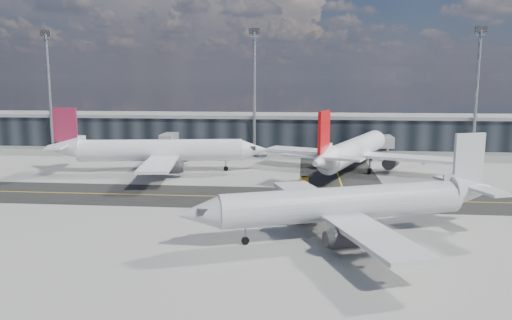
# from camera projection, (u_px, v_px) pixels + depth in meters

# --- Properties ---
(ground) EXTENTS (300.00, 300.00, 0.00)m
(ground) POSITION_uv_depth(u_px,v_px,m) (222.00, 203.00, 71.39)
(ground) COLOR gray
(ground) RESTS_ON ground
(taxiway_lanes) EXTENTS (180.00, 63.00, 0.03)m
(taxiway_lanes) POSITION_uv_depth(u_px,v_px,m) (256.00, 187.00, 81.56)
(taxiway_lanes) COLOR black
(taxiway_lanes) RESTS_ON ground
(terminal_concourse) EXTENTS (152.00, 19.80, 8.80)m
(terminal_concourse) POSITION_uv_depth(u_px,v_px,m) (257.00, 133.00, 124.65)
(terminal_concourse) COLOR black
(terminal_concourse) RESTS_ON ground
(floodlight_masts) EXTENTS (102.50, 0.70, 28.90)m
(floodlight_masts) POSITION_uv_depth(u_px,v_px,m) (254.00, 87.00, 115.96)
(floodlight_masts) COLOR gray
(floodlight_masts) RESTS_ON ground
(airliner_af) EXTENTS (41.39, 35.41, 12.26)m
(airliner_af) POSITION_uv_depth(u_px,v_px,m) (157.00, 151.00, 94.60)
(airliner_af) COLOR white
(airliner_af) RESTS_ON ground
(airliner_redtail) EXTENTS (35.79, 41.38, 12.71)m
(airliner_redtail) POSITION_uv_depth(u_px,v_px,m) (354.00, 150.00, 93.95)
(airliner_redtail) COLOR white
(airliner_redtail) RESTS_ON ground
(airliner_near) EXTENTS (36.87, 31.87, 11.29)m
(airliner_near) POSITION_uv_depth(u_px,v_px,m) (348.00, 204.00, 56.19)
(airliner_near) COLOR silver
(airliner_near) RESTS_ON ground
(baggage_tug) EXTENTS (3.21, 1.96, 1.90)m
(baggage_tug) POSITION_uv_depth(u_px,v_px,m) (301.00, 182.00, 81.08)
(baggage_tug) COLOR #FFAA0D
(baggage_tug) RESTS_ON ground
(service_van) EXTENTS (5.72, 6.44, 1.66)m
(service_van) POSITION_uv_depth(u_px,v_px,m) (257.00, 152.00, 114.36)
(service_van) COLOR white
(service_van) RESTS_ON ground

